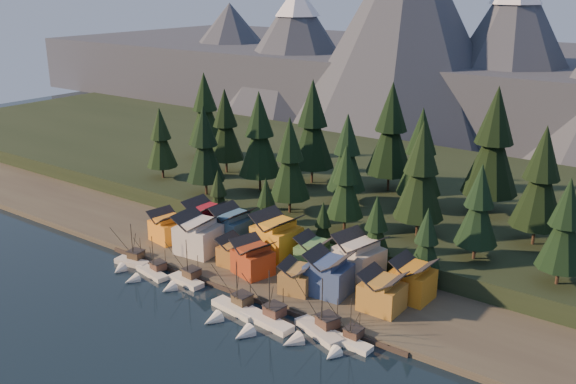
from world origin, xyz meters
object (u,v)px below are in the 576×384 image
Objects in this scene: boat_5 at (313,325)px; house_front_1 at (198,233)px; boat_3 at (230,304)px; boat_6 at (345,338)px; house_back_1 at (233,225)px; boat_4 at (262,316)px; house_front_0 at (167,225)px; boat_0 at (129,257)px; boat_1 at (147,269)px; boat_2 at (182,276)px; house_back_0 at (205,218)px.

boat_5 is 1.25× the size of house_front_1.
boat_3 reaches higher than boat_6.
boat_4 is at bearing -36.73° from house_back_1.
house_front_0 is 0.91× the size of house_back_1.
house_back_1 is (15.07, 7.91, 1.02)m from house_front_0.
boat_0 is 59.50m from boat_6.
boat_1 is 34.93m from boat_4.
boat_1 is at bearing -99.78° from house_back_1.
house_front_0 is at bearing 170.04° from boat_6.
boat_5 is at bearing -174.36° from boat_6.
boat_5 is at bearing 11.74° from boat_1.
boat_5 reaches higher than boat_0.
house_front_1 is (-49.40, 13.22, 4.71)m from boat_6.
house_front_0 is 11.74m from house_front_1.
boat_4 reaches higher than boat_0.
boat_1 is 0.84× the size of boat_5.
house_front_1 reaches higher than boat_2.
boat_5 is at bearing -9.24° from boat_0.
boat_3 is 1.32× the size of house_back_0.
boat_2 is 0.86× the size of boat_4.
house_front_1 is at bearing 153.47° from boat_3.
boat_3 reaches higher than boat_0.
boat_6 is 1.22× the size of house_front_0.
house_back_0 is at bearing 175.38° from boat_5.
house_front_0 is 0.85× the size of house_front_1.
boat_5 is at bearing -5.34° from house_front_0.
boat_0 is 22.43m from house_back_0.
house_front_0 is (-54.21, 14.44, 3.13)m from boat_5.
boat_5 is at bearing -25.55° from house_back_1.
house_front_1 reaches higher than house_back_1.
boat_3 is (26.46, -1.80, 0.28)m from boat_1.
boat_2 reaches higher than boat_1.
boat_1 is 1.14× the size of house_back_0.
house_front_1 is (-32.52, 16.40, 4.39)m from boat_4.
house_front_1 reaches higher than boat_3.
house_front_1 is (2.35, 14.38, 4.74)m from boat_1.
boat_4 is 1.25× the size of boat_6.
boat_4 reaches higher than boat_1.
boat_6 is (42.29, -0.52, -0.34)m from boat_2.
boat_5 is 44.85m from house_front_1.
house_back_1 is at bearing 49.57° from boat_0.
boat_1 is 1.05× the size of house_front_1.
boat_4 reaches higher than boat_2.
boat_4 reaches higher than boat_3.
boat_3 is at bearing -38.76° from house_back_0.
boat_4 is 17.17m from boat_6.
boat_5 is at bearing -23.73° from house_back_0.
house_back_0 reaches higher than boat_0.
house_front_1 is (-24.12, 16.18, 4.46)m from boat_3.
boat_1 is at bearing -159.02° from boat_5.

